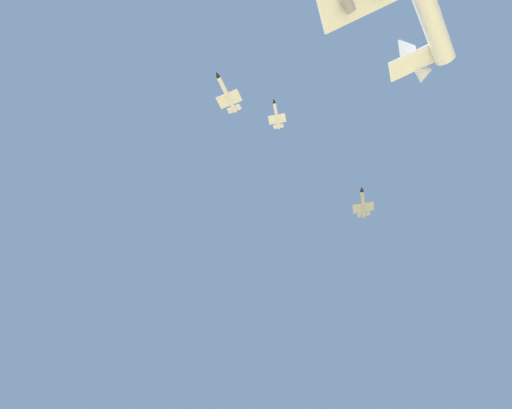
{
  "coord_description": "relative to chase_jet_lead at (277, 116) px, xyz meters",
  "views": [
    {
      "loc": [
        32.65,
        61.45,
        3.84
      ],
      "look_at": [
        -4.1,
        36.18,
        57.91
      ],
      "focal_mm": 26.2,
      "sensor_mm": 36.0,
      "label": 1
    }
  ],
  "objects": [
    {
      "name": "chase_jet_lead",
      "position": [
        0.0,
        0.0,
        0.0
      ],
      "size": [
        15.03,
        9.18,
        4.0
      ],
      "rotation": [
        0.0,
        0.0,
        0.41
      ],
      "color": "silver"
    },
    {
      "name": "chase_jet_trailing",
      "position": [
        -28.34,
        18.77,
        -48.96
      ],
      "size": [
        15.14,
        9.04,
        4.0
      ],
      "rotation": [
        0.0,
        0.0,
        0.36
      ],
      "color": "#999EA3"
    },
    {
      "name": "chase_jet_right_wing",
      "position": [
        33.02,
        -0.66,
        -39.18
      ],
      "size": [
        15.33,
        8.73,
        4.0
      ],
      "rotation": [
        0.0,
        0.0,
        0.21
      ],
      "color": "silver"
    }
  ]
}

